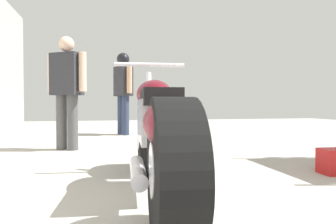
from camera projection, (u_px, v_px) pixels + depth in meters
ground_plane at (166, 158)px, 3.69m from camera, size 18.35×18.35×0.00m
motorcycle_maroon_cruiser at (157, 134)px, 2.16m from camera, size 0.67×2.27×1.06m
mechanic_in_blue at (67, 86)px, 4.37m from camera, size 0.61×0.45×1.65m
mechanic_with_helmet at (123, 86)px, 6.59m from camera, size 0.41×0.69×1.79m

